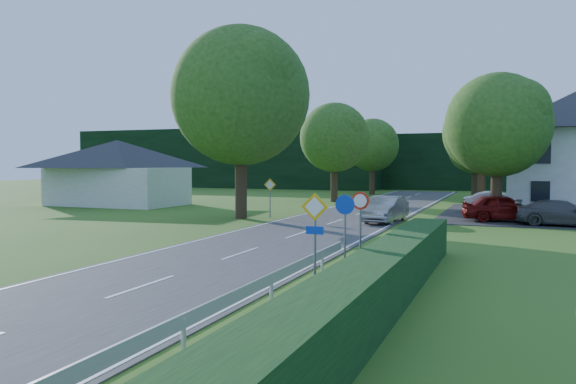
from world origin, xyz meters
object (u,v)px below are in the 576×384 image
at_px(motorcycle, 364,203).
at_px(streetlight, 490,145).
at_px(parasol, 518,198).
at_px(parked_car_red, 503,208).
at_px(parked_car_silver_a, 498,202).
at_px(moving_car, 385,209).
at_px(parked_car_grey, 563,213).

bearing_deg(motorcycle, streetlight, -20.76).
distance_m(streetlight, parasol, 6.31).
height_order(parked_car_red, parked_car_silver_a, parked_car_red).
relative_size(moving_car, parked_car_silver_a, 1.01).
height_order(parked_car_red, parked_car_grey, parked_car_red).
bearing_deg(parked_car_silver_a, streetlight, 172.31).
relative_size(moving_car, parked_car_grey, 0.95).
bearing_deg(streetlight, motorcycle, 163.72).
distance_m(parked_car_silver_a, parked_car_grey, 7.55).
relative_size(parked_car_red, parked_car_grey, 0.97).
relative_size(parked_car_red, parked_car_silver_a, 1.03).
bearing_deg(parasol, parked_car_silver_a, -125.62).
relative_size(streetlight, parked_car_silver_a, 1.82).
bearing_deg(streetlight, parked_car_silver_a, 82.38).
height_order(motorcycle, parked_car_grey, parked_car_grey).
relative_size(motorcycle, parked_car_red, 0.39).
xyz_separation_m(moving_car, parked_car_silver_a, (5.80, 8.42, -0.01)).
bearing_deg(motorcycle, parked_car_silver_a, 0.34).
distance_m(parked_car_grey, parasol, 8.77).
xyz_separation_m(moving_car, motorcycle, (-3.19, 7.66, -0.26)).
bearing_deg(parasol, parked_car_grey, -75.98).
bearing_deg(motorcycle, parked_car_red, -31.07).
bearing_deg(moving_car, parked_car_red, 30.72).
bearing_deg(parasol, motorcycle, -166.25).
height_order(streetlight, parked_car_silver_a, streetlight).
relative_size(motorcycle, parasol, 0.83).
relative_size(parked_car_grey, parasol, 2.19).
height_order(streetlight, parked_car_grey, streetlight).
bearing_deg(parked_car_silver_a, motorcycle, 94.76).
height_order(parked_car_silver_a, parasol, parasol).
height_order(parked_car_red, parasol, parasol).
bearing_deg(moving_car, streetlight, 49.02).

